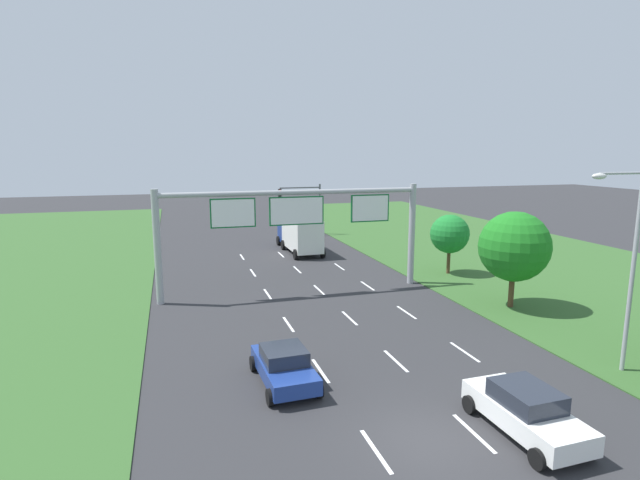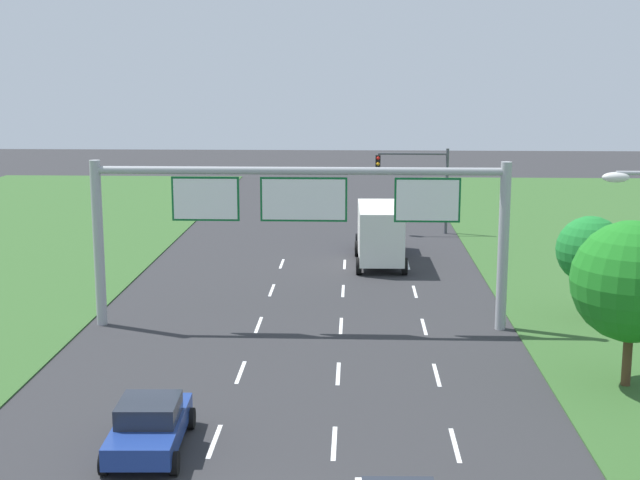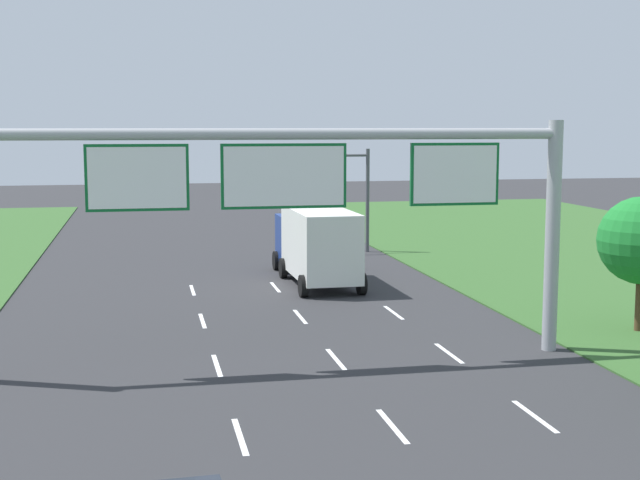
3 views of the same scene
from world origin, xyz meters
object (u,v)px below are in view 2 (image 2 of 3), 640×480
car_near_red (150,425)px  sign_gantry (302,211)px  box_truck (379,231)px  roadside_tree_far (590,250)px  traffic_light_mast (417,175)px  roadside_tree_mid (632,282)px

car_near_red → sign_gantry: sign_gantry is taller
box_truck → sign_gantry: 13.86m
roadside_tree_far → box_truck: bearing=127.2°
traffic_light_mast → sign_gantry: bearing=-105.8°
roadside_tree_mid → traffic_light_mast: bearing=100.4°
roadside_tree_mid → roadside_tree_far: size_ratio=1.27×
box_truck → traffic_light_mast: bearing=72.3°
traffic_light_mast → roadside_tree_mid: (5.26, -28.58, -0.17)m
car_near_red → roadside_tree_mid: (15.08, 5.76, 2.94)m
box_truck → sign_gantry: (-3.53, -13.02, 3.17)m
car_near_red → roadside_tree_mid: size_ratio=0.74×
car_near_red → roadside_tree_mid: 16.40m
car_near_red → roadside_tree_far: (15.84, 14.07, 2.32)m
sign_gantry → roadside_tree_mid: (11.45, -6.72, -1.24)m
box_truck → roadside_tree_far: bearing=-53.7°
traffic_light_mast → car_near_red: bearing=-106.0°
box_truck → traffic_light_mast: traffic_light_mast is taller
sign_gantry → traffic_light_mast: (6.19, 21.85, -1.07)m
box_truck → roadside_tree_mid: roadside_tree_mid is taller
car_near_red → roadside_tree_far: size_ratio=0.94×
sign_gantry → traffic_light_mast: sign_gantry is taller
sign_gantry → roadside_tree_mid: bearing=-30.4°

